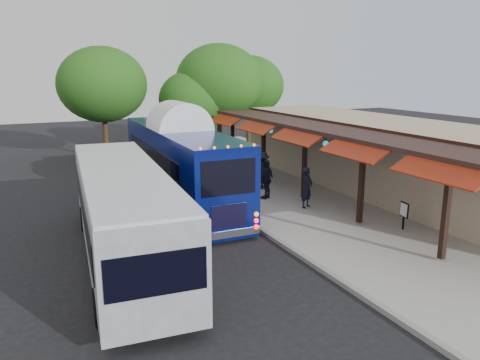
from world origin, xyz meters
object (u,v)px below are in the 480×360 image
ped_a (307,187)px  ped_d (263,170)px  city_bus (124,210)px  ped_c (267,179)px  ped_b (242,166)px  coach_bus (180,161)px  sign_board (404,211)px

ped_a → ped_d: 3.77m
city_bus → ped_a: (8.32, 1.95, -0.62)m
ped_a → ped_c: (-0.89, 2.04, 0.02)m
ped_b → ped_c: 3.45m
ped_b → ped_c: bearing=107.4°
coach_bus → sign_board: coach_bus is taller
ped_c → city_bus: bearing=-5.4°
ped_c → ped_d: bearing=-145.7°
ped_c → ped_b: bearing=-129.5°
city_bus → sign_board: 10.27m
coach_bus → ped_c: bearing=-19.5°
ped_c → sign_board: (2.59, -6.07, -0.20)m
coach_bus → ped_b: (4.07, 2.01, -0.97)m
ped_a → ped_d: ped_d is taller
sign_board → ped_c: bearing=122.9°
ped_b → ped_c: ped_c is taller
city_bus → ped_a: 8.57m
city_bus → ped_d: city_bus is taller
ped_a → ped_d: bearing=66.5°
ped_c → ped_d: (0.70, 1.72, 0.02)m
ped_b → sign_board: size_ratio=1.64×
ped_d → sign_board: size_ratio=1.76×
ped_a → sign_board: ped_a is taller
city_bus → sign_board: city_bus is taller
ped_a → city_bus: bearing=166.8°
ped_a → ped_b: 5.50m
city_bus → ped_c: city_bus is taller
city_bus → ped_a: size_ratio=6.34×
ped_b → ped_d: 1.75m
ped_d → ped_b: bearing=-90.6°
ped_c → sign_board: 6.60m
ped_c → ped_d: 1.86m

